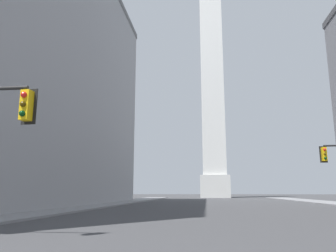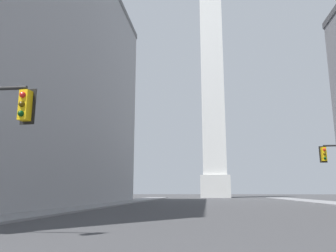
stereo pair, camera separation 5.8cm
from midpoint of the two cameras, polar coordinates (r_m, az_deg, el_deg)
name	(u,v)px [view 1 (the left image)]	position (r m, az deg, el deg)	size (l,w,h in m)	color
sidewalk_left	(82,207)	(35.49, -14.87, -13.49)	(5.00, 107.57, 0.15)	gray
obelisk	(212,76)	(96.20, 7.65, 8.67)	(7.80, 7.80, 71.66)	silver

